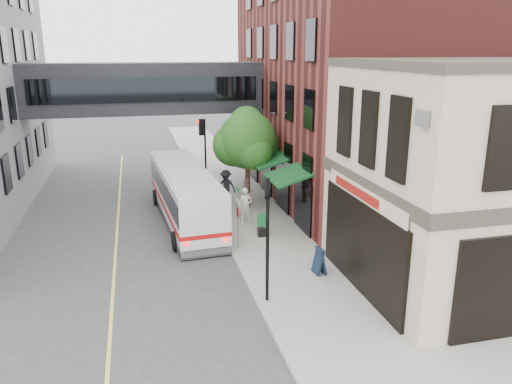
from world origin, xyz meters
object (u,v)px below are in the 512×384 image
pedestrian_a (246,206)px  pedestrian_c (226,186)px  bus (185,193)px  pedestrian_b (248,193)px  newspaper_box (263,224)px  sandwich_board (319,261)px

pedestrian_a → pedestrian_c: bearing=99.7°
bus → pedestrian_c: (2.63, 2.46, -0.46)m
pedestrian_b → pedestrian_c: (-1.03, 1.22, 0.13)m
pedestrian_a → pedestrian_c: pedestrian_c is taller
pedestrian_c → newspaper_box: (0.80, -5.53, -0.48)m
bus → sandwich_board: 9.18m
pedestrian_b → sandwich_board: size_ratio=1.52×
pedestrian_a → sandwich_board: size_ratio=1.68×
pedestrian_c → bus: bearing=-102.0°
pedestrian_a → newspaper_box: (0.47, -1.72, -0.43)m
sandwich_board → newspaper_box: bearing=96.7°
pedestrian_c → sandwich_board: 10.60m
bus → newspaper_box: bus is taller
pedestrian_c → pedestrian_b: bearing=-14.9°
pedestrian_c → newspaper_box: 5.61m
bus → pedestrian_b: bearing=18.7°
pedestrian_b → pedestrian_a: bearing=-137.9°
pedestrian_a → pedestrian_c: 3.83m
pedestrian_a → sandwich_board: (1.53, -6.61, -0.37)m
pedestrian_a → newspaper_box: 1.83m
newspaper_box → sandwich_board: bearing=-53.6°
pedestrian_c → newspaper_box: pedestrian_c is taller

